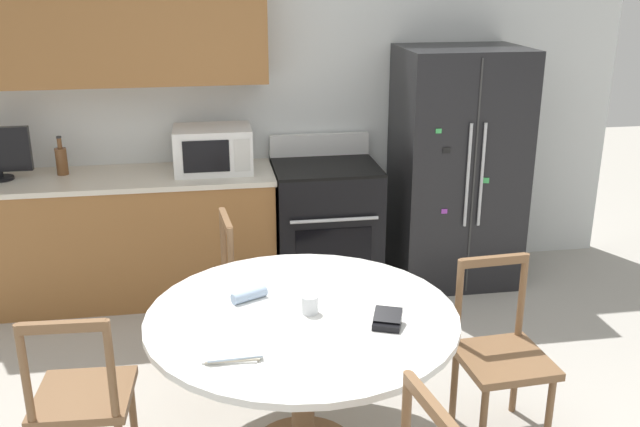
{
  "coord_description": "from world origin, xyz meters",
  "views": [
    {
      "loc": [
        -0.55,
        -2.55,
        2.25
      ],
      "look_at": [
        0.05,
        1.15,
        0.95
      ],
      "focal_mm": 40.0,
      "sensor_mm": 36.0,
      "label": 1
    }
  ],
  "objects_px": {
    "microwave": "(213,149)",
    "dining_chair_far": "(256,289)",
    "counter_bottle": "(61,160)",
    "dining_chair_left": "(83,399)",
    "oven_range": "(326,225)",
    "dining_chair_right": "(501,356)",
    "wallet": "(387,320)",
    "refrigerator": "(457,168)",
    "candle_glass": "(310,306)"
  },
  "relations": [
    {
      "from": "oven_range",
      "to": "candle_glass",
      "type": "height_order",
      "value": "oven_range"
    },
    {
      "from": "refrigerator",
      "to": "oven_range",
      "type": "relative_size",
      "value": 1.6
    },
    {
      "from": "oven_range",
      "to": "dining_chair_left",
      "type": "relative_size",
      "value": 1.2
    },
    {
      "from": "dining_chair_left",
      "to": "candle_glass",
      "type": "bearing_deg",
      "value": 5.59
    },
    {
      "from": "refrigerator",
      "to": "counter_bottle",
      "type": "height_order",
      "value": "refrigerator"
    },
    {
      "from": "dining_chair_left",
      "to": "dining_chair_right",
      "type": "distance_m",
      "value": 1.98
    },
    {
      "from": "microwave",
      "to": "refrigerator",
      "type": "bearing_deg",
      "value": -2.41
    },
    {
      "from": "refrigerator",
      "to": "wallet",
      "type": "relative_size",
      "value": 10.64
    },
    {
      "from": "counter_bottle",
      "to": "microwave",
      "type": "bearing_deg",
      "value": -4.03
    },
    {
      "from": "dining_chair_far",
      "to": "dining_chair_left",
      "type": "distance_m",
      "value": 1.33
    },
    {
      "from": "counter_bottle",
      "to": "dining_chair_right",
      "type": "bearing_deg",
      "value": -40.7
    },
    {
      "from": "microwave",
      "to": "dining_chair_far",
      "type": "distance_m",
      "value": 1.18
    },
    {
      "from": "dining_chair_right",
      "to": "candle_glass",
      "type": "height_order",
      "value": "dining_chair_right"
    },
    {
      "from": "microwave",
      "to": "counter_bottle",
      "type": "bearing_deg",
      "value": 175.97
    },
    {
      "from": "microwave",
      "to": "counter_bottle",
      "type": "distance_m",
      "value": 1.03
    },
    {
      "from": "dining_chair_far",
      "to": "wallet",
      "type": "distance_m",
      "value": 1.31
    },
    {
      "from": "dining_chair_far",
      "to": "dining_chair_right",
      "type": "bearing_deg",
      "value": 43.98
    },
    {
      "from": "oven_range",
      "to": "candle_glass",
      "type": "distance_m",
      "value": 1.98
    },
    {
      "from": "refrigerator",
      "to": "wallet",
      "type": "distance_m",
      "value": 2.33
    },
    {
      "from": "candle_glass",
      "to": "counter_bottle",
      "type": "bearing_deg",
      "value": 124.66
    },
    {
      "from": "dining_chair_far",
      "to": "candle_glass",
      "type": "relative_size",
      "value": 10.71
    },
    {
      "from": "microwave",
      "to": "counter_bottle",
      "type": "height_order",
      "value": "microwave"
    },
    {
      "from": "oven_range",
      "to": "dining_chair_left",
      "type": "height_order",
      "value": "oven_range"
    },
    {
      "from": "oven_range",
      "to": "wallet",
      "type": "height_order",
      "value": "oven_range"
    },
    {
      "from": "microwave",
      "to": "dining_chair_left",
      "type": "relative_size",
      "value": 0.59
    },
    {
      "from": "refrigerator",
      "to": "microwave",
      "type": "distance_m",
      "value": 1.76
    },
    {
      "from": "wallet",
      "to": "dining_chair_left",
      "type": "bearing_deg",
      "value": 174.21
    },
    {
      "from": "oven_range",
      "to": "counter_bottle",
      "type": "distance_m",
      "value": 1.89
    },
    {
      "from": "refrigerator",
      "to": "counter_bottle",
      "type": "xyz_separation_m",
      "value": [
        -2.78,
        0.15,
        0.14
      ]
    },
    {
      "from": "refrigerator",
      "to": "microwave",
      "type": "height_order",
      "value": "refrigerator"
    },
    {
      "from": "microwave",
      "to": "dining_chair_far",
      "type": "bearing_deg",
      "value": -78.45
    },
    {
      "from": "dining_chair_left",
      "to": "wallet",
      "type": "distance_m",
      "value": 1.4
    },
    {
      "from": "oven_range",
      "to": "dining_chair_far",
      "type": "relative_size",
      "value": 1.2
    },
    {
      "from": "counter_bottle",
      "to": "dining_chair_left",
      "type": "xyz_separation_m",
      "value": [
        0.38,
        -2.08,
        -0.57
      ]
    },
    {
      "from": "dining_chair_right",
      "to": "oven_range",
      "type": "bearing_deg",
      "value": -77.39
    },
    {
      "from": "dining_chair_far",
      "to": "counter_bottle",
      "type": "bearing_deg",
      "value": -136.26
    },
    {
      "from": "dining_chair_left",
      "to": "wallet",
      "type": "height_order",
      "value": "dining_chair_left"
    },
    {
      "from": "microwave",
      "to": "dining_chair_right",
      "type": "bearing_deg",
      "value": -55.68
    },
    {
      "from": "refrigerator",
      "to": "microwave",
      "type": "relative_size",
      "value": 3.25
    },
    {
      "from": "counter_bottle",
      "to": "dining_chair_left",
      "type": "bearing_deg",
      "value": -79.66
    },
    {
      "from": "dining_chair_far",
      "to": "dining_chair_right",
      "type": "distance_m",
      "value": 1.5
    },
    {
      "from": "microwave",
      "to": "counter_bottle",
      "type": "relative_size",
      "value": 1.98
    },
    {
      "from": "dining_chair_far",
      "to": "dining_chair_left",
      "type": "relative_size",
      "value": 1.0
    },
    {
      "from": "dining_chair_left",
      "to": "candle_glass",
      "type": "distance_m",
      "value": 1.09
    },
    {
      "from": "dining_chair_right",
      "to": "wallet",
      "type": "distance_m",
      "value": 0.75
    },
    {
      "from": "candle_glass",
      "to": "wallet",
      "type": "xyz_separation_m",
      "value": [
        0.32,
        -0.18,
        -0.01
      ]
    },
    {
      "from": "counter_bottle",
      "to": "dining_chair_far",
      "type": "relative_size",
      "value": 0.3
    },
    {
      "from": "refrigerator",
      "to": "candle_glass",
      "type": "relative_size",
      "value": 20.49
    },
    {
      "from": "dining_chair_far",
      "to": "wallet",
      "type": "relative_size",
      "value": 5.56
    },
    {
      "from": "counter_bottle",
      "to": "dining_chair_far",
      "type": "height_order",
      "value": "counter_bottle"
    }
  ]
}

